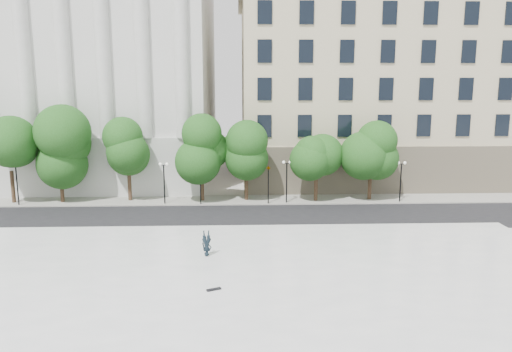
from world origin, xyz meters
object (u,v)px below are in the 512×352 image
(traffic_light_west, at_px, (200,167))
(skateboard, at_px, (214,289))
(traffic_light_east, at_px, (268,166))
(person_lying, at_px, (207,253))

(traffic_light_west, relative_size, skateboard, 5.22)
(traffic_light_west, distance_m, traffic_light_east, 6.36)
(traffic_light_east, xyz_separation_m, person_lying, (-4.85, -15.17, -2.99))
(traffic_light_east, relative_size, skateboard, 5.22)
(person_lying, xyz_separation_m, skateboard, (0.69, -5.33, -0.19))
(traffic_light_west, height_order, person_lying, traffic_light_west)
(traffic_light_west, xyz_separation_m, person_lying, (1.51, -15.17, -3.00))
(traffic_light_west, distance_m, skateboard, 20.86)
(traffic_light_west, bearing_deg, traffic_light_east, -0.00)
(person_lying, bearing_deg, skateboard, -82.44)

